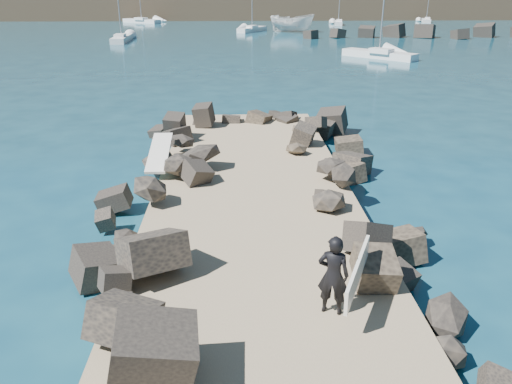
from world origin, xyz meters
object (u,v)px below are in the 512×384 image
surfboard_resting (160,156)px  boat_imported (292,23)px  sailboat_d (338,23)px  surfer_with_board (337,275)px

surfboard_resting → boat_imported: boat_imported is taller
sailboat_d → surfer_with_board: bearing=-101.1°
boat_imported → surfer_with_board: (-6.63, -69.50, 0.13)m
surfboard_resting → surfer_with_board: bearing=-62.3°
surfboard_resting → surfer_with_board: 9.40m
surfboard_resting → surfer_with_board: surfer_with_board is taller
sailboat_d → surfboard_resting: bearing=-105.4°
surfboard_resting → sailboat_d: sailboat_d is taller
sailboat_d → boat_imported: bearing=-124.5°
surfer_with_board → sailboat_d: 85.27m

